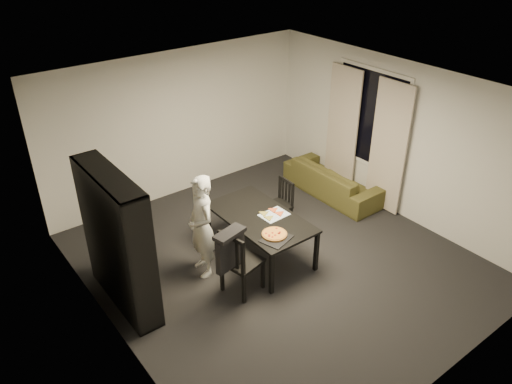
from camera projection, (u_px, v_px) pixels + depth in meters
room at (280, 185)px, 6.82m from camera, size 5.01×5.51×2.61m
window_pane at (370, 118)px, 8.45m from camera, size 0.02×1.40×1.60m
window_frame at (370, 118)px, 8.44m from camera, size 0.03×1.52×1.72m
curtain_left at (388, 148)px, 8.22m from camera, size 0.03×0.70×2.25m
curtain_right at (342, 129)px, 8.93m from camera, size 0.03×0.70×2.25m
bookshelf at (118, 241)px, 6.26m from camera, size 0.35×1.50×1.90m
dining_table at (260, 220)px, 7.29m from camera, size 0.92×1.65×0.69m
chair_left at (237, 259)px, 6.57m from camera, size 0.55×0.55×0.99m
chair_right at (281, 200)px, 8.07m from camera, size 0.40×0.40×0.83m
draped_jacket at (230, 248)px, 6.36m from camera, size 0.47×0.28×0.55m
person at (202, 227)px, 6.88m from camera, size 0.45×0.61×1.54m
baking_tray at (277, 239)px, 6.76m from camera, size 0.47×0.42×0.01m
pepperoni_pizza at (274, 234)px, 6.82m from camera, size 0.35×0.35×0.03m
kitchen_towel at (274, 215)px, 7.29m from camera, size 0.41×0.32×0.01m
pizza_slices at (271, 214)px, 7.29m from camera, size 0.39×0.33×0.01m
sofa at (333, 180)px, 9.08m from camera, size 0.75×1.92×0.56m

